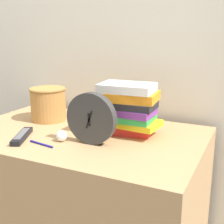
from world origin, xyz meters
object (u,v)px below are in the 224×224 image
Objects in this scene: desk_clock at (91,119)px; pen at (41,144)px; basket at (48,103)px; crumpled_paper_ball at (62,136)px; book_stack at (131,108)px; tv_remote at (22,136)px.

desk_clock reaches higher than pen.
desk_clock is 1.15× the size of basket.
desk_clock reaches higher than crumpled_paper_ball.
book_stack is 0.31m from crumpled_paper_ball.
basket is at bearing 176.30° from book_stack.
book_stack is at bearing -3.70° from basket.
tv_remote is at bearing 167.12° from pen.
tv_remote is 1.56× the size of pen.
book_stack is 1.46× the size of basket.
book_stack reaches higher than pen.
basket is at bearing 150.33° from desk_clock.
crumpled_paper_ball is (0.24, -0.23, -0.06)m from basket.
pen is at bearing -134.30° from book_stack.
desk_clock is at bearing 13.76° from tv_remote.
tv_remote is at bearing -76.42° from basket.
tv_remote is at bearing -147.58° from book_stack.
book_stack is 2.12× the size of pen.
basket is 0.93× the size of tv_remote.
book_stack is 0.47m from tv_remote.
desk_clock reaches higher than tv_remote.
desk_clock is at bearing -118.73° from book_stack.
pen is (0.19, -0.30, -0.08)m from basket.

